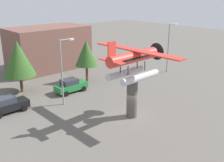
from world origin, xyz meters
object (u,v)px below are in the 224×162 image
object	(u,v)px
car_near_black	(7,105)
storefront_building	(49,48)
streetlight_primary	(63,67)
streetlight_secondary	(169,44)
floatplane_monument	(134,62)
display_pedestal	(132,98)
car_mid_green	(71,85)
tree_center_back	(86,53)
tree_east	(18,58)

from	to	relation	value
car_near_black	storefront_building	bearing A→B (deg)	45.59
streetlight_primary	streetlight_secondary	xyz separation A→B (m)	(19.29, -0.16, 0.08)
streetlight_primary	streetlight_secondary	bearing A→B (deg)	-0.49
floatplane_monument	car_near_black	bearing A→B (deg)	133.11
car_near_black	streetlight_primary	world-z (taller)	streetlight_primary
display_pedestal	car_near_black	world-z (taller)	display_pedestal
streetlight_secondary	car_mid_green	bearing A→B (deg)	170.06
car_mid_green	storefront_building	xyz separation A→B (m)	(3.77, 11.89, 2.56)
floatplane_monument	car_mid_green	distance (m)	11.29
floatplane_monument	tree_center_back	size ratio (longest dim) A/B	1.76
car_near_black	tree_center_back	size ratio (longest dim) A/B	0.71
car_mid_green	streetlight_primary	world-z (taller)	streetlight_primary
display_pedestal	storefront_building	xyz separation A→B (m)	(3.10, 22.00, 1.36)
car_near_black	car_mid_green	size ratio (longest dim) A/B	1.00
streetlight_secondary	streetlight_primary	bearing A→B (deg)	179.51
display_pedestal	floatplane_monument	size ratio (longest dim) A/B	0.40
tree_center_back	streetlight_primary	bearing A→B (deg)	-145.01
streetlight_primary	storefront_building	size ratio (longest dim) A/B	0.60
car_near_black	tree_east	size ratio (longest dim) A/B	0.63
display_pedestal	tree_east	bearing A→B (deg)	110.14
storefront_building	streetlight_secondary	bearing A→B (deg)	-49.01
storefront_building	car_mid_green	bearing A→B (deg)	-107.58
floatplane_monument	car_mid_green	bearing A→B (deg)	93.87
tree_east	tree_center_back	world-z (taller)	tree_east
floatplane_monument	storefront_building	world-z (taller)	floatplane_monument
floatplane_monument	streetlight_secondary	world-z (taller)	floatplane_monument
car_mid_green	tree_center_back	xyz separation A→B (m)	(4.12, 1.99, 3.25)
display_pedestal	storefront_building	size ratio (longest dim) A/B	0.33
display_pedestal	car_mid_green	distance (m)	10.20
car_mid_green	storefront_building	world-z (taller)	storefront_building
display_pedestal	tree_center_back	xyz separation A→B (m)	(3.45, 12.11, 2.05)
floatplane_monument	car_near_black	world-z (taller)	floatplane_monument
streetlight_primary	streetlight_secondary	size ratio (longest dim) A/B	0.98
display_pedestal	tree_east	distance (m)	15.56
display_pedestal	tree_center_back	world-z (taller)	tree_center_back
display_pedestal	storefront_building	distance (m)	22.26
car_mid_green	streetlight_primary	bearing A→B (deg)	-134.04
car_mid_green	streetlight_secondary	distance (m)	17.26
streetlight_primary	streetlight_secondary	world-z (taller)	streetlight_secondary
floatplane_monument	car_mid_green	world-z (taller)	floatplane_monument
display_pedestal	tree_east	xyz separation A→B (m)	(-5.30, 14.44, 2.33)
floatplane_monument	streetlight_secondary	distance (m)	17.44
streetlight_secondary	tree_east	bearing A→B (deg)	161.19
display_pedestal	tree_center_back	size ratio (longest dim) A/B	0.70
floatplane_monument	tree_east	distance (m)	15.49
tree_east	tree_center_back	xyz separation A→B (m)	(8.75, -2.34, -0.28)
car_near_black	floatplane_monument	bearing A→B (deg)	-46.25
car_near_black	streetlight_primary	xyz separation A→B (m)	(5.73, -2.23, 3.49)
display_pedestal	storefront_building	bearing A→B (deg)	81.98
car_near_black	tree_east	xyz separation A→B (m)	(3.75, 4.85, 3.53)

